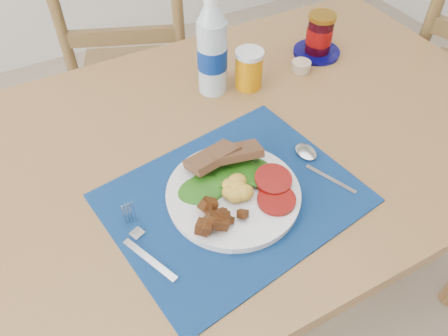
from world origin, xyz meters
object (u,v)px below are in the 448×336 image
at_px(chair_far, 131,56).
at_px(breakfast_plate, 232,194).
at_px(juice_glass, 249,70).
at_px(jam_on_saucer, 319,37).
at_px(water_bottle, 212,51).

height_order(chair_far, breakfast_plate, chair_far).
xyz_separation_m(breakfast_plate, juice_glass, (0.23, 0.32, 0.03)).
bearing_deg(juice_glass, breakfast_plate, -125.08).
bearing_deg(breakfast_plate, jam_on_saucer, 35.51).
height_order(breakfast_plate, jam_on_saucer, jam_on_saucer).
height_order(chair_far, juice_glass, chair_far).
xyz_separation_m(juice_glass, jam_on_saucer, (0.25, 0.04, 0.00)).
height_order(breakfast_plate, juice_glass, juice_glass).
relative_size(breakfast_plate, jam_on_saucer, 2.01).
relative_size(breakfast_plate, water_bottle, 1.05).
distance_m(breakfast_plate, juice_glass, 0.39).
distance_m(juice_glass, jam_on_saucer, 0.26).
xyz_separation_m(chair_far, breakfast_plate, (-0.07, -0.88, 0.20)).
bearing_deg(chair_far, jam_on_saucer, 150.25).
bearing_deg(breakfast_plate, water_bottle, 67.01).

